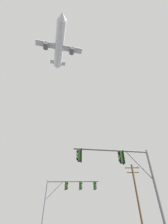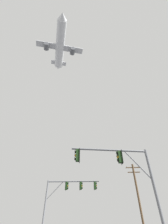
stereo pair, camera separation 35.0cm
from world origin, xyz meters
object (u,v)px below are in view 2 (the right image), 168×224
Objects in this scene: utility_pole at (138,196)px; signal_pole_far at (67,193)px; airplane at (60,45)px; signal_pole_near at (124,170)px.

signal_pole_far is at bearing -161.83° from utility_pole.
airplane is (-7.10, 8.46, 49.55)m from signal_pole_far.
utility_pole is at bearing 18.17° from signal_pole_far.
signal_pole_near is 0.30× the size of airplane.
signal_pole_far is 0.72× the size of utility_pole.
utility_pole reaches higher than signal_pole_near.
signal_pole_near reaches higher than signal_pole_far.
utility_pole is at bearing 73.08° from signal_pole_near.
signal_pole_near is at bearing -106.92° from utility_pole.
signal_pole_near is 0.69× the size of utility_pole.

